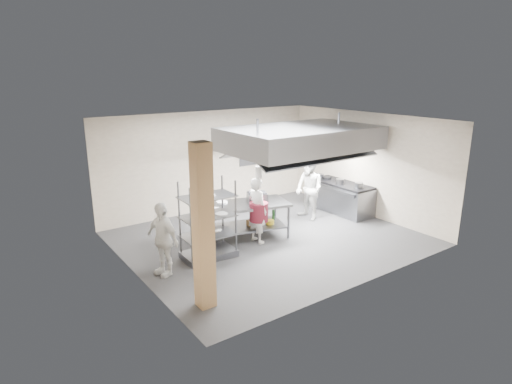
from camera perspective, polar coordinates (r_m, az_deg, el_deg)
floor at (r=10.97m, az=1.84°, el=-6.20°), size 7.00×7.00×0.00m
ceiling at (r=10.23m, az=1.99°, el=9.58°), size 7.00×7.00×0.00m
wall_back at (r=12.95m, az=-6.16°, el=4.10°), size 7.00×0.00×7.00m
wall_left at (r=8.90m, az=-16.34°, el=-1.87°), size 0.00×6.00×6.00m
wall_right at (r=12.87m, az=14.44°, el=3.61°), size 0.00×6.00×6.00m
column at (r=7.47m, az=-7.06°, el=-4.75°), size 0.30×0.30×3.00m
exhaust_hood at (r=11.43m, az=5.96°, el=7.13°), size 4.00×2.50×0.60m
hood_strip_a at (r=10.92m, az=2.34°, el=5.09°), size 1.60×0.12×0.04m
hood_strip_b at (r=12.09m, az=9.15°, el=5.95°), size 1.60×0.12×0.04m
wall_shelf at (r=13.77m, az=0.72°, el=4.89°), size 1.50×0.28×0.04m
island at (r=10.83m, az=-2.06°, el=-3.91°), size 2.61×1.60×0.91m
island_worktop at (r=10.70m, az=-2.09°, el=-1.77°), size 2.61×1.60×0.06m
island_undershelf at (r=10.88m, az=-2.06°, el=-4.68°), size 2.39×1.45×0.04m
pass_rack at (r=9.64m, az=-6.43°, el=-3.74°), size 1.22×0.73×1.80m
cooking_range at (r=13.15m, az=11.28°, el=-0.80°), size 0.80×2.00×0.84m
range_top at (r=13.03m, az=11.39°, el=1.10°), size 0.78×1.96×0.06m
chef_head at (r=10.48m, az=0.16°, el=-2.43°), size 0.44×0.63×1.65m
chef_line at (r=12.19m, az=7.08°, el=0.39°), size 0.71×0.89×1.78m
chef_plating at (r=9.04m, az=-12.37°, el=-6.14°), size 0.62×0.99×1.57m
griddle at (r=10.81m, az=0.16°, el=-0.74°), size 0.60×0.54×0.24m
wicker_basket at (r=10.91m, az=-0.20°, el=-4.07°), size 0.36×0.26×0.15m
stockpot at (r=12.80m, az=11.15°, el=1.37°), size 0.23×0.23×0.16m
plate_stack at (r=9.75m, az=-6.38°, el=-5.53°), size 0.28×0.28×0.05m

